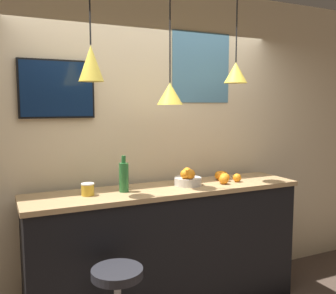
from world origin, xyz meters
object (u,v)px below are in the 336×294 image
fruit_bowl (188,178)px  juice_bottle (124,177)px  spread_jar (88,189)px  mounted_tv (57,89)px

fruit_bowl → juice_bottle: 0.59m
spread_jar → juice_bottle: bearing=0.0°
fruit_bowl → mounted_tv: bearing=162.3°
fruit_bowl → spread_jar: (-0.88, 0.01, -0.01)m
spread_jar → fruit_bowl: bearing=-0.6°
spread_jar → mounted_tv: (-0.16, 0.32, 0.78)m
mounted_tv → spread_jar: bearing=-63.8°
juice_bottle → spread_jar: bearing=180.0°
juice_bottle → mounted_tv: 0.90m
fruit_bowl → mounted_tv: (-1.04, 0.33, 0.77)m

